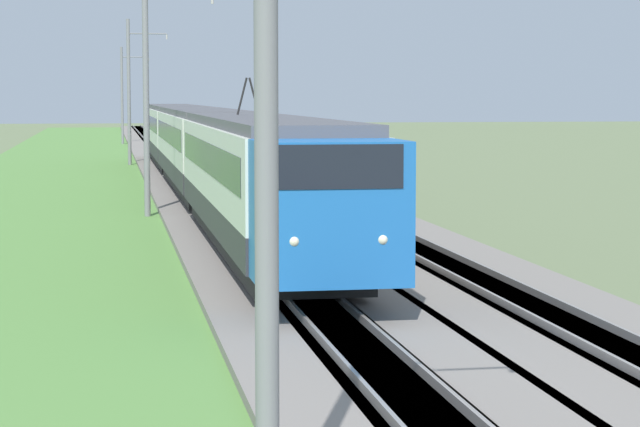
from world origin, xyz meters
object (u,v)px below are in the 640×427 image
at_px(passenger_train, 202,145).
at_px(catenary_mast_distant, 123,95).
at_px(catenary_mast_mid, 148,91).
at_px(catenary_mast_far, 130,91).
at_px(catenary_mast_near, 272,85).

relative_size(passenger_train, catenary_mast_distant, 7.31).
xyz_separation_m(catenary_mast_mid, catenary_mast_far, (34.07, 0.00, 0.11)).
height_order(catenary_mast_far, catenary_mast_distant, catenary_mast_far).
distance_m(passenger_train, catenary_mast_distant, 59.40).
distance_m(catenary_mast_mid, catenary_mast_distant, 68.13).
height_order(catenary_mast_near, catenary_mast_distant, catenary_mast_near).
bearing_deg(catenary_mast_mid, catenary_mast_distant, -0.00).
distance_m(passenger_train, catenary_mast_near, 43.03).
bearing_deg(catenary_mast_near, catenary_mast_far, 0.00).
height_order(passenger_train, catenary_mast_mid, catenary_mast_mid).
bearing_deg(catenary_mast_distant, catenary_mast_mid, 180.00).
xyz_separation_m(catenary_mast_near, catenary_mast_far, (68.13, 0.00, 0.19)).
height_order(catenary_mast_near, catenary_mast_far, catenary_mast_far).
bearing_deg(catenary_mast_near, passenger_train, -3.44).
bearing_deg(passenger_train, catenary_mast_distant, -177.51).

